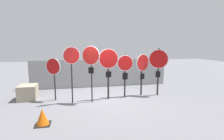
{
  "coord_description": "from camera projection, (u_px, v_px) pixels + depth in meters",
  "views": [
    {
      "loc": [
        -1.45,
        -7.69,
        2.48
      ],
      "look_at": [
        0.14,
        0.0,
        1.34
      ],
      "focal_mm": 28.0,
      "sensor_mm": 36.0,
      "label": 1
    }
  ],
  "objects": [
    {
      "name": "fence_back",
      "position": [
        101.0,
        73.0,
        10.36
      ],
      "size": [
        8.02,
        0.12,
        1.64
      ],
      "color": "gray",
      "rests_on": "ground"
    },
    {
      "name": "stop_sign_3",
      "position": [
        108.0,
        64.0,
        7.82
      ],
      "size": [
        0.89,
        0.15,
        2.32
      ],
      "rotation": [
        0.0,
        0.0,
        -0.02
      ],
      "color": "black",
      "rests_on": "ground"
    },
    {
      "name": "stop_sign_5",
      "position": [
        142.0,
        67.0,
        8.45
      ],
      "size": [
        0.76,
        0.39,
        2.04
      ],
      "rotation": [
        0.0,
        0.0,
        0.45
      ],
      "color": "black",
      "rests_on": "ground"
    },
    {
      "name": "stop_sign_6",
      "position": [
        158.0,
        63.0,
        8.44
      ],
      "size": [
        0.81,
        0.49,
        2.31
      ],
      "rotation": [
        0.0,
        0.0,
        -0.53
      ],
      "color": "black",
      "rests_on": "ground"
    },
    {
      "name": "storage_crate",
      "position": [
        28.0,
        92.0,
        7.95
      ],
      "size": [
        0.76,
        0.85,
        0.67
      ],
      "color": "#9E937A",
      "rests_on": "ground"
    },
    {
      "name": "stop_sign_2",
      "position": [
        91.0,
        60.0,
        7.34
      ],
      "size": [
        0.71,
        0.45,
        2.44
      ],
      "rotation": [
        0.0,
        0.0,
        -0.55
      ],
      "color": "black",
      "rests_on": "ground"
    },
    {
      "name": "stop_sign_4",
      "position": [
        125.0,
        68.0,
        8.24
      ],
      "size": [
        0.76,
        0.17,
        2.03
      ],
      "rotation": [
        0.0,
        0.0,
        -0.11
      ],
      "color": "black",
      "rests_on": "ground"
    },
    {
      "name": "ground_plane",
      "position": [
        109.0,
        99.0,
        8.09
      ],
      "size": [
        40.0,
        40.0,
        0.0
      ],
      "primitive_type": "plane",
      "color": "slate"
    },
    {
      "name": "traffic_cone_0",
      "position": [
        42.0,
        117.0,
        5.43
      ],
      "size": [
        0.47,
        0.47,
        0.52
      ],
      "color": "black",
      "rests_on": "ground"
    },
    {
      "name": "stop_sign_1",
      "position": [
        72.0,
        60.0,
        7.22
      ],
      "size": [
        0.7,
        0.26,
        2.41
      ],
      "rotation": [
        0.0,
        0.0,
        0.32
      ],
      "color": "black",
      "rests_on": "ground"
    },
    {
      "name": "stop_sign_0",
      "position": [
        53.0,
        69.0,
        7.63
      ],
      "size": [
        0.64,
        0.41,
        1.93
      ],
      "rotation": [
        0.0,
        0.0,
        -0.55
      ],
      "color": "black",
      "rests_on": "ground"
    }
  ]
}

